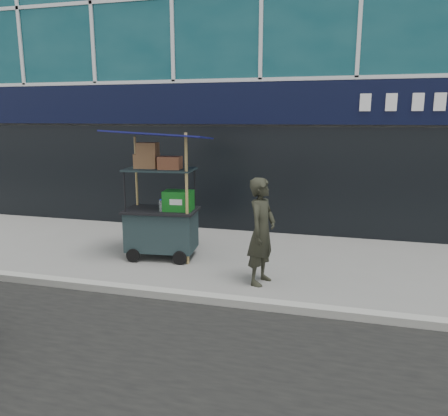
# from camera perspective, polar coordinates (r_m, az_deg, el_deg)

# --- Properties ---
(ground) EXTENTS (80.00, 80.00, 0.00)m
(ground) POSITION_cam_1_polar(r_m,az_deg,el_deg) (6.59, -1.92, -11.51)
(ground) COLOR slate
(ground) RESTS_ON ground
(curb) EXTENTS (80.00, 0.18, 0.12)m
(curb) POSITION_cam_1_polar(r_m,az_deg,el_deg) (6.39, -2.45, -11.70)
(curb) COLOR #979890
(curb) RESTS_ON ground
(vendor_cart) EXTENTS (1.90, 1.42, 2.40)m
(vendor_cart) POSITION_cam_1_polar(r_m,az_deg,el_deg) (8.20, -8.09, -0.76)
(vendor_cart) COLOR #19262A
(vendor_cart) RESTS_ON ground
(vendor_man) EXTENTS (0.55, 0.70, 1.70)m
(vendor_man) POSITION_cam_1_polar(r_m,az_deg,el_deg) (6.88, 4.94, -3.07)
(vendor_man) COLOR #26271D
(vendor_man) RESTS_ON ground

